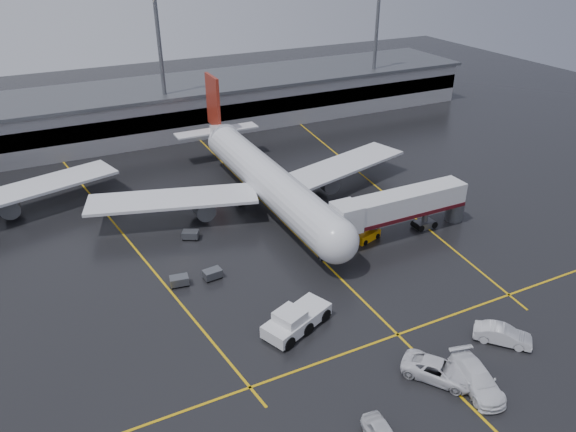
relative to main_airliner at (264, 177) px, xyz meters
name	(u,v)px	position (x,y,z in m)	size (l,w,h in m)	color
ground	(295,234)	(0.00, -9.70, -4.21)	(220.00, 220.00, 0.00)	black
apron_line_centre	(295,234)	(0.00, -9.70, -4.20)	(0.25, 90.00, 0.02)	gold
apron_line_stop	(398,335)	(0.00, -31.70, -4.20)	(60.00, 0.25, 0.02)	gold
apron_line_left	(122,233)	(-20.00, 0.30, -4.20)	(0.25, 70.00, 0.02)	gold
apron_line_right	(369,180)	(18.00, 0.30, -4.20)	(0.25, 70.00, 0.02)	gold
terminal	(184,105)	(0.00, 38.23, 0.11)	(122.00, 19.00, 8.60)	gray
light_mast_mid	(161,61)	(-5.00, 32.30, 10.27)	(3.00, 1.20, 25.45)	#595B60
light_mast_right	(376,40)	(40.00, 32.30, 10.27)	(3.00, 1.20, 25.45)	#595B60
main_airliner	(264,177)	(0.00, 0.00, 0.00)	(48.80, 45.60, 14.10)	silver
jet_bridge	(401,207)	(11.87, -15.70, -0.28)	(19.90, 3.40, 6.05)	silver
pushback_tractor	(295,320)	(-8.50, -26.53, -3.16)	(7.98, 5.58, 2.64)	silver
belt_loader	(367,236)	(7.51, -15.02, -3.65)	(3.86, 2.50, 2.27)	orange
service_van_a	(438,370)	(-0.32, -37.90, -3.33)	(2.91, 6.31, 1.75)	white
service_van_b	(477,379)	(1.91, -40.19, -3.27)	(2.62, 6.45, 1.87)	white
service_van_c	(503,335)	(8.21, -36.92, -3.34)	(1.84, 5.28, 1.74)	silver
baggage_cart_a	(212,274)	(-12.90, -14.63, -3.58)	(2.13, 1.51, 1.12)	#595B60
baggage_cart_b	(179,280)	(-16.62, -14.28, -3.58)	(2.16, 1.57, 1.12)	#595B60
baggage_cart_c	(191,234)	(-12.46, -5.01, -3.58)	(2.38, 2.10, 1.12)	#595B60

